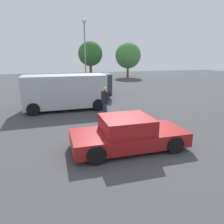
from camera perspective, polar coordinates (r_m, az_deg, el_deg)
The scene contains 9 objects.
ground_plane at distance 8.14m, azimuth 5.17°, elevation -9.09°, with size 80.00×80.00×0.00m, color #424244.
sedan_foreground at distance 7.64m, azimuth 4.51°, elevation -6.17°, with size 4.31×2.06×1.23m.
dog at distance 10.94m, azimuth 4.34°, elevation -1.30°, with size 0.33×0.64×0.41m.
van_white at distance 13.59m, azimuth -13.06°, elevation 5.73°, with size 5.15×2.31×2.24m.
suv_dark at distance 17.01m, azimuth -8.49°, elevation 7.40°, with size 4.77×2.29×2.01m.
pedestrian at distance 11.56m, azimuth -2.00°, elevation 3.58°, with size 0.36×0.54×1.71m.
light_post_near at distance 22.34m, azimuth -7.64°, elevation 18.58°, with size 0.44×0.44×7.09m.
tree_back_left at distance 32.96m, azimuth -6.11°, elevation 15.92°, with size 3.77×3.77×5.76m.
tree_back_right at distance 35.40m, azimuth 4.51°, elevation 15.53°, with size 4.27×4.27×5.78m.
Camera 1 is at (-3.00, -6.80, 3.33)m, focal length 32.58 mm.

